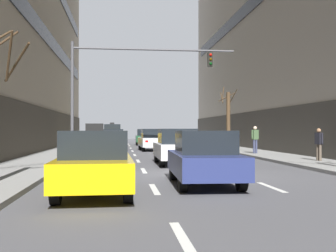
# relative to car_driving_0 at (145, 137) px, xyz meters

# --- Properties ---
(ground_plane) EXTENTS (120.00, 120.00, 0.00)m
(ground_plane) POSITION_rel_car_driving_0_xyz_m (-0.05, -29.31, -0.82)
(ground_plane) COLOR #515156
(sidewalk_left) EXTENTS (2.98, 80.00, 0.14)m
(sidewalk_left) POSITION_rel_car_driving_0_xyz_m (-6.37, -29.31, -0.75)
(sidewalk_left) COLOR gray
(sidewalk_left) RESTS_ON ground
(lane_stripe_l1_s2) EXTENTS (0.16, 2.00, 0.01)m
(lane_stripe_l1_s2) POSITION_rel_car_driving_0_xyz_m (-1.66, -37.31, -0.81)
(lane_stripe_l1_s2) COLOR silver
(lane_stripe_l1_s2) RESTS_ON ground
(lane_stripe_l1_s3) EXTENTS (0.16, 2.00, 0.01)m
(lane_stripe_l1_s3) POSITION_rel_car_driving_0_xyz_m (-1.66, -32.31, -0.81)
(lane_stripe_l1_s3) COLOR silver
(lane_stripe_l1_s3) RESTS_ON ground
(lane_stripe_l1_s4) EXTENTS (0.16, 2.00, 0.01)m
(lane_stripe_l1_s4) POSITION_rel_car_driving_0_xyz_m (-1.66, -27.31, -0.81)
(lane_stripe_l1_s4) COLOR silver
(lane_stripe_l1_s4) RESTS_ON ground
(lane_stripe_l1_s5) EXTENTS (0.16, 2.00, 0.01)m
(lane_stripe_l1_s5) POSITION_rel_car_driving_0_xyz_m (-1.66, -22.31, -0.81)
(lane_stripe_l1_s5) COLOR silver
(lane_stripe_l1_s5) RESTS_ON ground
(lane_stripe_l1_s6) EXTENTS (0.16, 2.00, 0.01)m
(lane_stripe_l1_s6) POSITION_rel_car_driving_0_xyz_m (-1.66, -17.31, -0.81)
(lane_stripe_l1_s6) COLOR silver
(lane_stripe_l1_s6) RESTS_ON ground
(lane_stripe_l1_s7) EXTENTS (0.16, 2.00, 0.01)m
(lane_stripe_l1_s7) POSITION_rel_car_driving_0_xyz_m (-1.66, -12.31, -0.81)
(lane_stripe_l1_s7) COLOR silver
(lane_stripe_l1_s7) RESTS_ON ground
(lane_stripe_l1_s8) EXTENTS (0.16, 2.00, 0.01)m
(lane_stripe_l1_s8) POSITION_rel_car_driving_0_xyz_m (-1.66, -7.31, -0.81)
(lane_stripe_l1_s8) COLOR silver
(lane_stripe_l1_s8) RESTS_ON ground
(lane_stripe_l1_s9) EXTENTS (0.16, 2.00, 0.01)m
(lane_stripe_l1_s9) POSITION_rel_car_driving_0_xyz_m (-1.66, -2.31, -0.81)
(lane_stripe_l1_s9) COLOR silver
(lane_stripe_l1_s9) RESTS_ON ground
(lane_stripe_l1_s10) EXTENTS (0.16, 2.00, 0.01)m
(lane_stripe_l1_s10) POSITION_rel_car_driving_0_xyz_m (-1.66, 2.69, -0.81)
(lane_stripe_l1_s10) COLOR silver
(lane_stripe_l1_s10) RESTS_ON ground
(lane_stripe_l2_s3) EXTENTS (0.16, 2.00, 0.01)m
(lane_stripe_l2_s3) POSITION_rel_car_driving_0_xyz_m (1.56, -32.31, -0.81)
(lane_stripe_l2_s3) COLOR silver
(lane_stripe_l2_s3) RESTS_ON ground
(lane_stripe_l2_s4) EXTENTS (0.16, 2.00, 0.01)m
(lane_stripe_l2_s4) POSITION_rel_car_driving_0_xyz_m (1.56, -27.31, -0.81)
(lane_stripe_l2_s4) COLOR silver
(lane_stripe_l2_s4) RESTS_ON ground
(lane_stripe_l2_s5) EXTENTS (0.16, 2.00, 0.01)m
(lane_stripe_l2_s5) POSITION_rel_car_driving_0_xyz_m (1.56, -22.31, -0.81)
(lane_stripe_l2_s5) COLOR silver
(lane_stripe_l2_s5) RESTS_ON ground
(lane_stripe_l2_s6) EXTENTS (0.16, 2.00, 0.01)m
(lane_stripe_l2_s6) POSITION_rel_car_driving_0_xyz_m (1.56, -17.31, -0.81)
(lane_stripe_l2_s6) COLOR silver
(lane_stripe_l2_s6) RESTS_ON ground
(lane_stripe_l2_s7) EXTENTS (0.16, 2.00, 0.01)m
(lane_stripe_l2_s7) POSITION_rel_car_driving_0_xyz_m (1.56, -12.31, -0.81)
(lane_stripe_l2_s7) COLOR silver
(lane_stripe_l2_s7) RESTS_ON ground
(lane_stripe_l2_s8) EXTENTS (0.16, 2.00, 0.01)m
(lane_stripe_l2_s8) POSITION_rel_car_driving_0_xyz_m (1.56, -7.31, -0.81)
(lane_stripe_l2_s8) COLOR silver
(lane_stripe_l2_s8) RESTS_ON ground
(lane_stripe_l2_s9) EXTENTS (0.16, 2.00, 0.01)m
(lane_stripe_l2_s9) POSITION_rel_car_driving_0_xyz_m (1.56, -2.31, -0.81)
(lane_stripe_l2_s9) COLOR silver
(lane_stripe_l2_s9) RESTS_ON ground
(lane_stripe_l2_s10) EXTENTS (0.16, 2.00, 0.01)m
(lane_stripe_l2_s10) POSITION_rel_car_driving_0_xyz_m (1.56, 2.69, -0.81)
(lane_stripe_l2_s10) COLOR silver
(lane_stripe_l2_s10) RESTS_ON ground
(car_driving_0) EXTENTS (1.92, 4.46, 1.66)m
(car_driving_0) POSITION_rel_car_driving_0_xyz_m (0.00, 0.00, 0.00)
(car_driving_0) COLOR black
(car_driving_0) RESTS_ON ground
(taxi_driving_1) EXTENTS (2.01, 4.50, 2.33)m
(taxi_driving_1) POSITION_rel_car_driving_0_xyz_m (-3.39, -0.72, 0.25)
(taxi_driving_1) COLOR black
(taxi_driving_1) RESTS_ON ground
(taxi_driving_2) EXTENTS (1.81, 4.18, 1.72)m
(taxi_driving_2) POSITION_rel_car_driving_0_xyz_m (-3.17, -33.15, -0.05)
(taxi_driving_2) COLOR black
(taxi_driving_2) RESTS_ON ground
(car_driving_3) EXTENTS (1.94, 4.41, 1.64)m
(car_driving_3) POSITION_rel_car_driving_0_xyz_m (-3.16, -11.17, -0.01)
(car_driving_3) COLOR black
(car_driving_3) RESTS_ON ground
(car_driving_4) EXTENTS (1.84, 4.35, 1.63)m
(car_driving_4) POSITION_rel_car_driving_0_xyz_m (-0.02, -24.70, -0.02)
(car_driving_4) COLOR black
(car_driving_4) RESTS_ON ground
(car_driving_5) EXTENTS (2.02, 4.48, 1.65)m
(car_driving_5) POSITION_rel_car_driving_0_xyz_m (-0.14, -11.97, -0.00)
(car_driving_5) COLOR black
(car_driving_5) RESTS_ON ground
(car_driving_6) EXTENTS (1.86, 4.20, 1.55)m
(car_driving_6) POSITION_rel_car_driving_0_xyz_m (-0.19, -31.72, -0.05)
(car_driving_6) COLOR black
(car_driving_6) RESTS_ON ground
(traffic_signal_0) EXTENTS (9.51, 0.35, 6.47)m
(traffic_signal_0) POSITION_rel_car_driving_0_xyz_m (-2.38, -19.30, 3.90)
(traffic_signal_0) COLOR #4C4C51
(traffic_signal_0) RESTS_ON sidewalk_left
(street_tree_2) EXTENTS (1.37, 1.20, 4.93)m
(street_tree_2) POSITION_rel_car_driving_0_xyz_m (5.96, -11.22, 1.65)
(street_tree_2) COLOR #4C3823
(street_tree_2) RESTS_ON sidewalk_right
(pedestrian_0) EXTENTS (0.51, 0.29, 1.66)m
(pedestrian_0) POSITION_rel_car_driving_0_xyz_m (5.65, -18.72, 0.28)
(pedestrian_0) COLOR #383D59
(pedestrian_0) RESTS_ON sidewalk_right
(pedestrian_1) EXTENTS (0.28, 0.52, 1.51)m
(pedestrian_1) POSITION_rel_car_driving_0_xyz_m (6.61, -24.99, 0.18)
(pedestrian_1) COLOR brown
(pedestrian_1) RESTS_ON sidewalk_right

